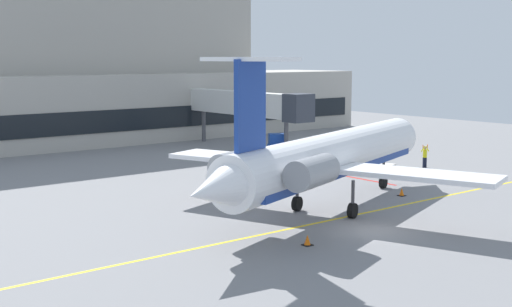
# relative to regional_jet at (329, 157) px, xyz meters

# --- Properties ---
(ground) EXTENTS (120.00, 120.00, 0.11)m
(ground) POSITION_rel_regional_jet_xyz_m (-1.15, -4.63, -3.47)
(ground) COLOR slate
(terminal_building) EXTENTS (67.63, 13.02, 20.84)m
(terminal_building) POSITION_rel_regional_jet_xyz_m (7.14, 42.36, 4.32)
(terminal_building) COLOR #ADA89E
(terminal_building) RESTS_ON ground
(jet_bridge_west) EXTENTS (2.40, 18.05, 5.95)m
(jet_bridge_west) POSITION_rel_regional_jet_xyz_m (14.30, 25.62, 1.16)
(jet_bridge_west) COLOR silver
(jet_bridge_west) RESTS_ON ground
(regional_jet) EXTENTS (27.57, 20.28, 9.37)m
(regional_jet) POSITION_rel_regional_jet_xyz_m (0.00, 0.00, 0.00)
(regional_jet) COLOR white
(regional_jet) RESTS_ON ground
(baggage_tug) EXTENTS (3.23, 3.52, 1.94)m
(baggage_tug) POSITION_rel_regional_jet_xyz_m (14.02, 20.90, -2.53)
(baggage_tug) COLOR #1E4CB2
(baggage_tug) RESTS_ON ground
(pushback_tractor) EXTENTS (2.77, 4.05, 1.89)m
(pushback_tractor) POSITION_rel_regional_jet_xyz_m (12.69, 8.39, -2.54)
(pushback_tractor) COLOR silver
(pushback_tractor) RESTS_ON ground
(marshaller) EXTENTS (0.81, 0.35, 1.98)m
(marshaller) POSITION_rel_regional_jet_xyz_m (18.43, 6.89, -2.40)
(marshaller) COLOR #191E33
(marshaller) RESTS_ON ground
(safety_cone_alpha) EXTENTS (0.47, 0.47, 0.55)m
(safety_cone_alpha) POSITION_rel_regional_jet_xyz_m (7.43, 0.41, -3.17)
(safety_cone_alpha) COLOR orange
(safety_cone_alpha) RESTS_ON ground
(safety_cone_bravo) EXTENTS (0.47, 0.47, 0.55)m
(safety_cone_bravo) POSITION_rel_regional_jet_xyz_m (-6.04, -4.55, -3.17)
(safety_cone_bravo) COLOR orange
(safety_cone_bravo) RESTS_ON ground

